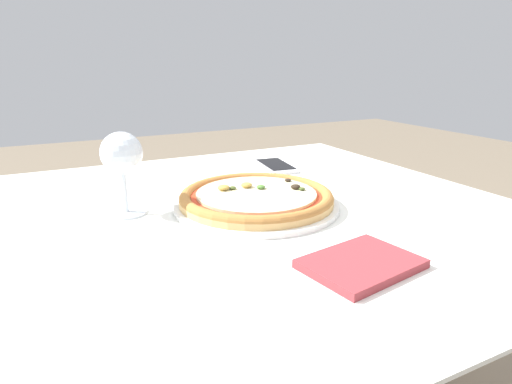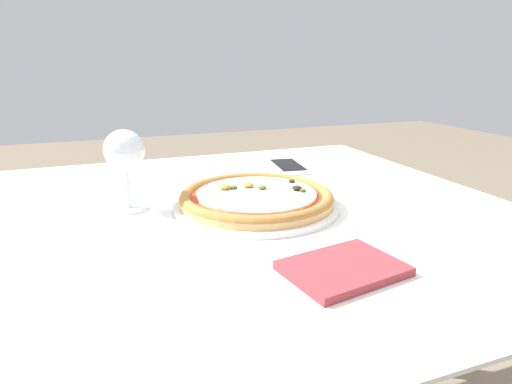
% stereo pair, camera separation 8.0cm
% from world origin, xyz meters
% --- Properties ---
extents(dining_table, '(1.36, 0.97, 0.70)m').
position_xyz_m(dining_table, '(0.00, 0.00, 0.62)').
color(dining_table, '#997047').
rests_on(dining_table, ground_plane).
extents(pizza_plate, '(0.31, 0.31, 0.04)m').
position_xyz_m(pizza_plate, '(0.20, 0.00, 0.72)').
color(pizza_plate, white).
rests_on(pizza_plate, dining_table).
extents(wine_glass_far_left, '(0.07, 0.07, 0.15)m').
position_xyz_m(wine_glass_far_left, '(-0.03, 0.07, 0.81)').
color(wine_glass_far_left, silver).
rests_on(wine_glass_far_left, dining_table).
extents(cell_phone, '(0.09, 0.15, 0.01)m').
position_xyz_m(cell_phone, '(0.38, 0.25, 0.71)').
color(cell_phone, white).
rests_on(cell_phone, dining_table).
extents(napkin_folded, '(0.17, 0.13, 0.01)m').
position_xyz_m(napkin_folded, '(0.21, -0.28, 0.71)').
color(napkin_folded, '#933338').
rests_on(napkin_folded, dining_table).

